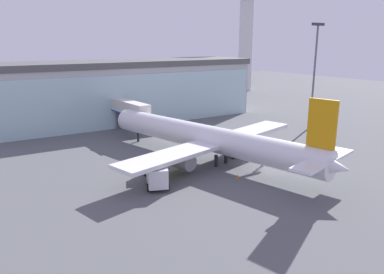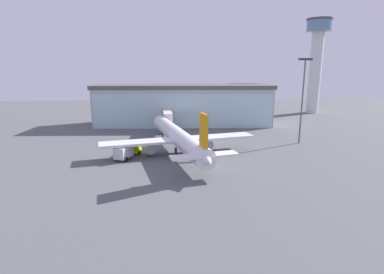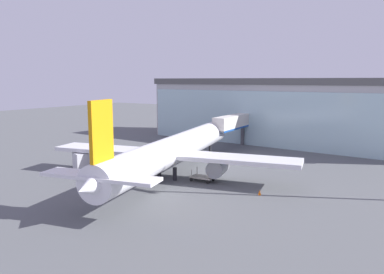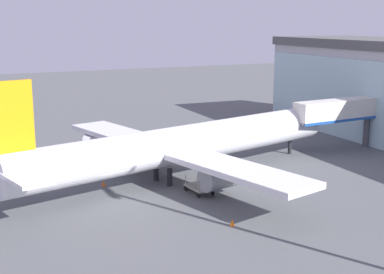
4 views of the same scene
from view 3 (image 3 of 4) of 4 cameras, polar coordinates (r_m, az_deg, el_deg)
ground at (r=41.06m, az=-5.55°, el=-8.64°), size 240.00×240.00×0.00m
terminal_building at (r=75.49m, az=13.71°, el=3.93°), size 55.68×17.23×12.52m
jet_bridge at (r=67.07m, az=6.30°, el=2.14°), size 2.74×12.18×6.00m
airplane at (r=47.87m, az=-2.86°, el=-2.03°), size 32.19×39.46×10.51m
catering_truck at (r=52.61m, az=-13.91°, el=-3.34°), size 4.95×7.57×2.65m
baggage_cart at (r=45.72m, az=1.58°, el=-6.14°), size 2.89×1.76×1.50m
safety_cone_nose at (r=43.72m, az=-9.63°, el=-7.27°), size 0.36×0.36×0.55m
safety_cone_wingtip at (r=41.10m, az=10.26°, el=-8.32°), size 0.36×0.36×0.55m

